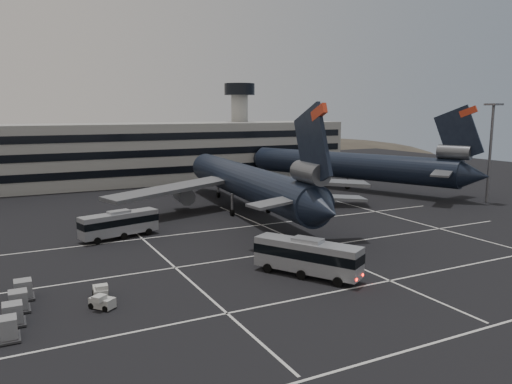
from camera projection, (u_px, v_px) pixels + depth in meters
ground at (240, 270)px, 53.76m from camera, size 260.00×260.00×0.00m
lane_markings at (245, 267)px, 54.83m from camera, size 90.00×55.62×0.01m
terminal at (95, 155)px, 113.78m from camera, size 125.00×26.00×24.00m
hills at (108, 179)px, 213.07m from camera, size 352.00×180.00×44.00m
lightpole_right at (491, 139)px, 91.16m from camera, size 2.40×2.40×18.28m
trijet_main at (247, 182)px, 83.14m from camera, size 47.27×57.70×18.08m
trijet_far at (352, 165)px, 107.67m from camera, size 29.79×55.10×18.08m
bus_near at (307, 255)px, 51.47m from camera, size 8.06×11.28×4.06m
bus_far at (119, 223)px, 67.04m from camera, size 10.95×5.05×3.77m
tug_a at (100, 292)px, 45.62m from camera, size 1.48×2.28×1.40m
tug_b at (103, 302)px, 43.26m from camera, size 2.29×2.41×1.35m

